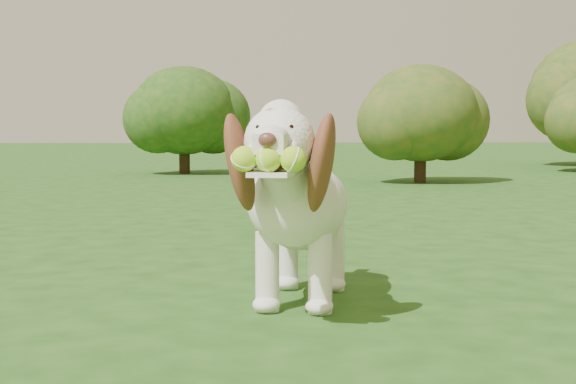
{
  "coord_description": "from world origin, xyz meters",
  "views": [
    {
      "loc": [
        0.07,
        -2.22,
        0.61
      ],
      "look_at": [
        0.29,
        0.32,
        0.41
      ],
      "focal_mm": 50.0,
      "sensor_mm": 36.0,
      "label": 1
    }
  ],
  "objects": [
    {
      "name": "ground",
      "position": [
        0.0,
        0.0,
        0.0
      ],
      "size": [
        80.0,
        80.0,
        0.0
      ],
      "primitive_type": "plane",
      "color": "#1F4313",
      "rests_on": "ground"
    },
    {
      "name": "dog",
      "position": [
        0.35,
        0.53,
        0.37
      ],
      "size": [
        0.55,
        1.07,
        0.7
      ],
      "rotation": [
        0.0,
        0.0,
        -0.26
      ],
      "color": "white",
      "rests_on": "ground"
    },
    {
      "name": "shrub_c",
      "position": [
        2.46,
        7.03,
        0.82
      ],
      "size": [
        1.34,
        1.34,
        1.39
      ],
      "color": "#382314",
      "rests_on": "ground"
    },
    {
      "name": "shrub_b",
      "position": [
        -0.39,
        9.26,
        0.9
      ],
      "size": [
        1.47,
        1.47,
        1.53
      ],
      "color": "#382314",
      "rests_on": "ground"
    }
  ]
}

